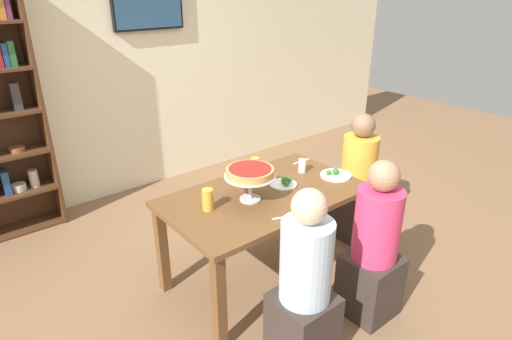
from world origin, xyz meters
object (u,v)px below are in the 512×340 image
salad_plate_far_diner (284,183)px  cutlery_fork_near (285,217)px  water_glass_clear_near (302,166)px  salad_plate_near_diner (335,174)px  dining_table (265,206)px  deep_dish_pizza_stand (250,174)px  cutlery_knife_near (301,161)px  beer_glass_amber_tall (255,168)px  diner_near_right (374,252)px  diner_near_left (304,291)px  beer_glass_amber_short (208,200)px  diner_head_east (357,186)px  television (148,7)px

salad_plate_far_diner → cutlery_fork_near: (-0.31, -0.35, -0.02)m
water_glass_clear_near → salad_plate_far_diner: bearing=-161.3°
salad_plate_near_diner → dining_table: bearing=169.2°
deep_dish_pizza_stand → cutlery_knife_near: 0.83m
beer_glass_amber_tall → salad_plate_near_diner: bearing=-36.1°
cutlery_fork_near → diner_near_right: bearing=-22.6°
diner_near_left → deep_dish_pizza_stand: 0.86m
dining_table → beer_glass_amber_short: 0.48m
diner_head_east → beer_glass_amber_short: (-1.48, 0.09, 0.32)m
beer_glass_amber_tall → dining_table: bearing=-114.5°
water_glass_clear_near → diner_near_left: bearing=-133.3°
diner_head_east → cutlery_fork_near: (-1.15, -0.31, 0.25)m
deep_dish_pizza_stand → beer_glass_amber_short: bearing=167.7°
salad_plate_far_diner → diner_near_right: bearing=-80.3°
beer_glass_amber_short → water_glass_clear_near: size_ratio=1.40×
cutlery_knife_near → deep_dish_pizza_stand: bearing=20.1°
dining_table → diner_head_east: bearing=-1.6°
deep_dish_pizza_stand → diner_head_east: bearing=-1.0°
diner_near_left → beer_glass_amber_short: bearing=10.0°
diner_near_left → salad_plate_far_diner: size_ratio=5.60×
diner_near_right → water_glass_clear_near: (0.15, 0.85, 0.30)m
dining_table → television: television is taller
television → water_glass_clear_near: (0.24, -2.00, -1.11)m
diner_near_left → cutlery_knife_near: bearing=-43.3°
dining_table → cutlery_knife_near: 0.68m
diner_head_east → beer_glass_amber_short: bearing=-3.3°
diner_near_left → beer_glass_amber_short: diner_near_left is taller
salad_plate_far_diner → beer_glass_amber_short: bearing=175.8°
diner_near_right → diner_near_left: size_ratio=1.00×
diner_near_right → cutlery_knife_near: (0.30, 1.00, 0.25)m
salad_plate_far_diner → beer_glass_amber_tall: bearing=109.0°
dining_table → water_glass_clear_near: water_glass_clear_near is taller
diner_near_right → cutlery_knife_near: bearing=-16.5°
beer_glass_amber_short → diner_near_left: bearing=-80.0°
beer_glass_amber_tall → cutlery_fork_near: beer_glass_amber_tall is taller
beer_glass_amber_short → cutlery_fork_near: (0.33, -0.40, -0.07)m
deep_dish_pizza_stand → water_glass_clear_near: deep_dish_pizza_stand is taller
television → beer_glass_amber_short: size_ratio=5.01×
deep_dish_pizza_stand → cutlery_knife_near: bearing=19.3°
television → water_glass_clear_near: television is taller
diner_near_left → water_glass_clear_near: 1.18m
dining_table → salad_plate_far_diner: bearing=2.8°
television → diner_near_right: 3.18m
dining_table → salad_plate_near_diner: 0.64m
diner_head_east → cutlery_fork_near: diner_head_east is taller
diner_near_right → beer_glass_amber_tall: bearing=12.0°
beer_glass_amber_tall → water_glass_clear_near: 0.39m
salad_plate_far_diner → cutlery_knife_near: size_ratio=1.14×
dining_table → salad_plate_far_diner: salad_plate_far_diner is taller
diner_near_left → diner_head_east: (1.34, 0.70, 0.00)m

